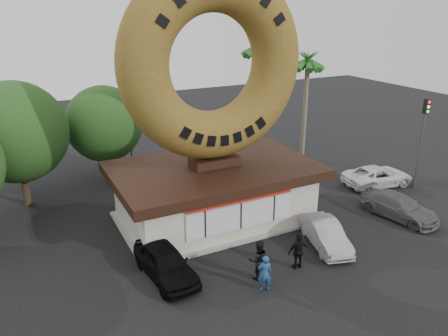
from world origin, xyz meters
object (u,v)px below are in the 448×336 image
traffic_signal (422,133)px  person_right (299,251)px  donut_shop (215,191)px  car_black (166,263)px  person_left (265,273)px  giant_donut (213,64)px  person_center (258,260)px  car_grey (399,207)px  car_white (378,176)px  street_lamp (130,111)px  car_silver (325,234)px

traffic_signal → person_right: size_ratio=3.38×
donut_shop → person_right: (1.28, -6.31, -0.87)m
car_black → person_left: bearing=-45.1°
giant_donut → person_right: (1.28, -6.33, -7.92)m
giant_donut → person_center: giant_donut is taller
car_grey → donut_shop: bearing=143.1°
person_right → car_white: 12.27m
person_left → person_right: bearing=-142.5°
car_white → person_center: bearing=120.4°
traffic_signal → street_lamp: bearing=142.9°
person_right → giant_donut: bearing=-69.7°
person_center → car_white: (12.91, 5.64, -0.27)m
donut_shop → car_silver: size_ratio=2.78×
car_silver → donut_shop: bearing=140.8°
donut_shop → traffic_signal: bearing=-8.1°
traffic_signal → car_silver: bearing=-162.2°
person_left → car_grey: (10.62, 2.37, -0.18)m
traffic_signal → car_silver: size_ratio=1.51×
car_black → car_white: size_ratio=0.89×
car_silver → car_white: 9.64m
traffic_signal → car_white: size_ratio=1.25×
person_center → car_grey: (10.41, 1.49, -0.27)m
street_lamp → traffic_signal: (15.86, -12.01, -0.61)m
giant_donut → car_black: (-4.48, -4.19, -8.08)m
traffic_signal → car_white: 3.99m
car_silver → person_left: bearing=-143.9°
street_lamp → person_right: (3.14, -16.33, -3.58)m
giant_donut → person_center: 10.05m
person_right → person_center: bearing=5.0°
street_lamp → car_black: size_ratio=1.85×
car_black → traffic_signal: bearing=1.3°
giant_donut → street_lamp: size_ratio=1.26×
person_left → person_center: 0.91m
person_left → person_center: size_ratio=0.90×
traffic_signal → person_center: size_ratio=3.20×
car_grey → street_lamp: bearing=117.0°
person_center → traffic_signal: bearing=-148.5°
donut_shop → car_grey: bearing=-26.0°
car_black → car_grey: 14.09m
giant_donut → car_white: (12.10, -0.55, -8.15)m
giant_donut → traffic_signal: bearing=-8.2°
car_grey → person_center: bearing=177.2°
giant_donut → car_black: giant_donut is taller
car_white → donut_shop: bearing=94.3°
street_lamp → person_right: size_ratio=4.45×
giant_donut → person_center: (-0.81, -6.19, -7.87)m
person_right → car_black: size_ratio=0.41×
person_right → car_silver: 2.66m
donut_shop → traffic_signal: size_ratio=1.84×
car_silver → car_grey: car_grey is taller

